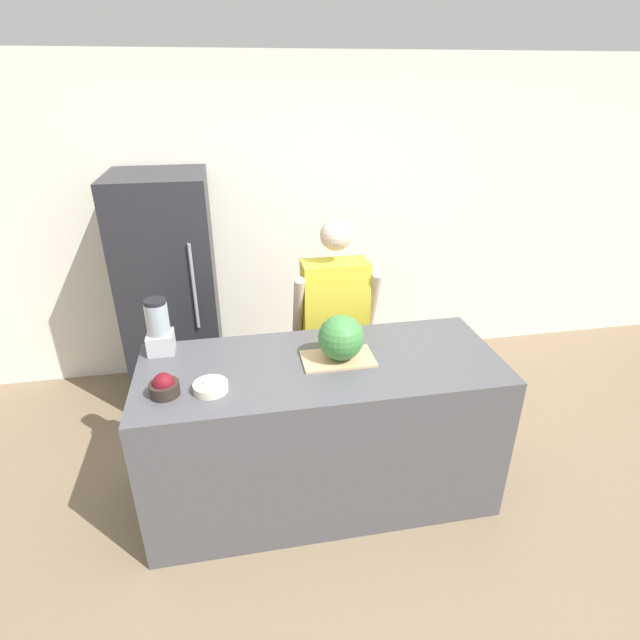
# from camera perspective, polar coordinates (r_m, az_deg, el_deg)

# --- Properties ---
(ground_plane) EXTENTS (14.00, 14.00, 0.00)m
(ground_plane) POSITION_cam_1_polar(r_m,az_deg,el_deg) (3.16, 1.67, -23.92)
(ground_plane) COLOR #7F6B51
(wall_back) EXTENTS (8.00, 0.06, 2.60)m
(wall_back) POSITION_cam_1_polar(r_m,az_deg,el_deg) (4.31, -4.26, 11.01)
(wall_back) COLOR white
(wall_back) RESTS_ON ground_plane
(counter_island) EXTENTS (2.06, 0.83, 0.95)m
(counter_island) POSITION_cam_1_polar(r_m,az_deg,el_deg) (3.11, 0.14, -12.45)
(counter_island) COLOR #4C4C51
(counter_island) RESTS_ON ground_plane
(refrigerator) EXTENTS (0.69, 0.74, 1.81)m
(refrigerator) POSITION_cam_1_polar(r_m,az_deg,el_deg) (4.05, -16.65, 3.04)
(refrigerator) COLOR #232328
(refrigerator) RESTS_ON ground_plane
(person) EXTENTS (0.59, 0.26, 1.60)m
(person) POSITION_cam_1_polar(r_m,az_deg,el_deg) (3.53, 1.66, -1.02)
(person) COLOR #333338
(person) RESTS_ON ground_plane
(cutting_board) EXTENTS (0.41, 0.24, 0.01)m
(cutting_board) POSITION_cam_1_polar(r_m,az_deg,el_deg) (2.87, 2.06, -4.44)
(cutting_board) COLOR tan
(cutting_board) RESTS_ON counter_island
(watermelon) EXTENTS (0.26, 0.26, 0.26)m
(watermelon) POSITION_cam_1_polar(r_m,az_deg,el_deg) (2.80, 2.41, -2.03)
(watermelon) COLOR #3D7F3D
(watermelon) RESTS_ON cutting_board
(bowl_cherries) EXTENTS (0.15, 0.15, 0.12)m
(bowl_cherries) POSITION_cam_1_polar(r_m,az_deg,el_deg) (2.67, -17.40, -7.24)
(bowl_cherries) COLOR #2D231E
(bowl_cherries) RESTS_ON counter_island
(bowl_cream) EXTENTS (0.18, 0.18, 0.08)m
(bowl_cream) POSITION_cam_1_polar(r_m,az_deg,el_deg) (2.65, -12.40, -7.41)
(bowl_cream) COLOR beige
(bowl_cream) RESTS_ON counter_island
(blender) EXTENTS (0.15, 0.15, 0.33)m
(blender) POSITION_cam_1_polar(r_m,az_deg,el_deg) (3.02, -17.96, -0.89)
(blender) COLOR #B7B7BC
(blender) RESTS_ON counter_island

